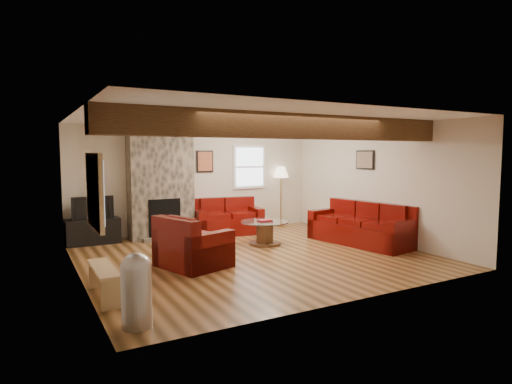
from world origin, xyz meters
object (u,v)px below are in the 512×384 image
floor_lamp (281,175)px  sofa_three (361,223)px  tv_cabinet (93,231)px  television (92,207)px  loveseat (227,216)px  armchair_red (193,241)px  coffee_table (265,233)px

floor_lamp → sofa_three: bearing=-83.9°
tv_cabinet → television: size_ratio=1.30×
loveseat → armchair_red: (-1.74, -2.40, 0.01)m
loveseat → television: (-2.95, 0.30, 0.36)m
coffee_table → tv_cabinet: (-3.13, 1.77, 0.02)m
loveseat → tv_cabinet: 2.97m
loveseat → television: bearing=-177.7°
sofa_three → television: television is taller
armchair_red → floor_lamp: floor_lamp is taller
loveseat → coffee_table: loveseat is taller
floor_lamp → loveseat: bearing=-169.3°
armchair_red → tv_cabinet: size_ratio=0.99×
coffee_table → tv_cabinet: tv_cabinet is taller
loveseat → floor_lamp: floor_lamp is taller
loveseat → coffee_table: bearing=-75.0°
sofa_three → floor_lamp: size_ratio=1.43×
sofa_three → armchair_red: 3.72m
sofa_three → television: size_ratio=2.69×
television → sofa_three: bearing=-28.4°
armchair_red → television: 2.97m
sofa_three → floor_lamp: bearing=177.0°
tv_cabinet → floor_lamp: 4.76m
television → floor_lamp: size_ratio=0.53×
sofa_three → coffee_table: 2.02m
coffee_table → floor_lamp: size_ratio=0.64×
armchair_red → coffee_table: armchair_red is taller
loveseat → sofa_three: bearing=-42.0°
sofa_three → loveseat: bearing=-149.1°
coffee_table → loveseat: bearing=96.9°
armchair_red → television: bearing=5.8°
coffee_table → television: bearing=150.6°
loveseat → tv_cabinet: bearing=-177.7°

